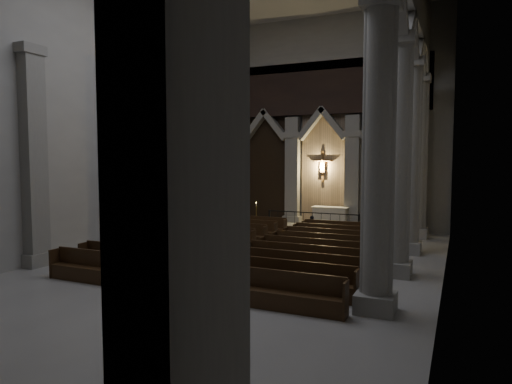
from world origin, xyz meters
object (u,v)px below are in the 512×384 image
(candle_stand_left, at_px, (256,220))
(candle_stand_right, at_px, (362,227))
(altar_rail, at_px, (312,218))
(worshipper, at_px, (312,227))
(altar, at_px, (330,216))
(pews, at_px, (252,251))

(candle_stand_left, bearing_deg, candle_stand_right, -0.26)
(altar_rail, xyz_separation_m, candle_stand_left, (-3.41, 0.03, -0.29))
(worshipper, bearing_deg, altar, 102.60)
(altar_rail, bearing_deg, worshipper, -73.38)
(altar_rail, bearing_deg, pews, -90.00)
(candle_stand_left, relative_size, pews, 0.14)
(altar, bearing_deg, candle_stand_left, -162.34)
(pews, bearing_deg, candle_stand_left, 112.98)
(altar_rail, relative_size, candle_stand_right, 4.22)
(altar, distance_m, altar_rail, 1.48)
(pews, height_order, worshipper, worshipper)
(candle_stand_right, relative_size, pews, 0.12)
(worshipper, bearing_deg, pews, -88.03)
(candle_stand_right, bearing_deg, altar_rail, -179.96)
(pews, bearing_deg, worshipper, 81.42)
(altar_rail, height_order, candle_stand_left, candle_stand_left)
(altar, height_order, worshipper, altar)
(candle_stand_right, bearing_deg, pews, -108.90)
(altar, height_order, candle_stand_right, candle_stand_right)
(worshipper, bearing_deg, altar_rail, 117.17)
(candle_stand_right, height_order, worshipper, candle_stand_right)
(pews, bearing_deg, altar, 85.96)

